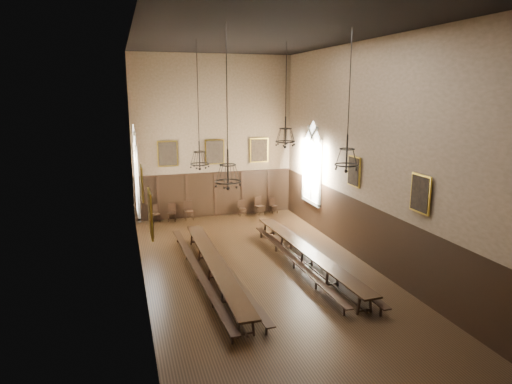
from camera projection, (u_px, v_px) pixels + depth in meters
name	position (u px, v px, depth m)	size (l,w,h in m)	color
floor	(262.00, 274.00, 17.94)	(9.00, 18.00, 0.02)	black
ceiling	(263.00, 33.00, 15.98)	(9.00, 18.00, 0.02)	black
wall_back	(214.00, 137.00, 25.38)	(9.00, 0.02, 9.00)	#866C52
wall_front	(408.00, 229.00, 8.54)	(9.00, 0.02, 9.00)	#866C52
wall_left	(138.00, 166.00, 15.69)	(0.02, 18.00, 9.00)	#866C52
wall_right	(370.00, 156.00, 18.23)	(0.02, 18.00, 9.00)	#866C52
wainscot_panelling	(262.00, 243.00, 17.67)	(9.00, 18.00, 2.50)	black
table_left	(215.00, 270.00, 17.28)	(0.68, 9.62, 0.75)	black
table_right	(307.00, 258.00, 18.61)	(1.10, 9.60, 0.75)	black
bench_left_outer	(198.00, 273.00, 17.24)	(0.69, 10.24, 0.46)	black
bench_left_inner	(224.00, 269.00, 17.62)	(0.76, 10.01, 0.45)	black
bench_right_inner	(294.00, 262.00, 18.41)	(0.44, 9.09, 0.41)	black
bench_right_outer	(322.00, 260.00, 18.60)	(0.34, 9.57, 0.43)	black
chair_0	(155.00, 217.00, 24.93)	(0.53, 0.53, 0.96)	black
chair_1	(172.00, 216.00, 25.12)	(0.51, 0.51, 0.98)	black
chair_2	(189.00, 214.00, 25.41)	(0.46, 0.46, 1.04)	black
chair_5	(242.00, 211.00, 26.23)	(0.39, 0.39, 0.88)	black
chair_6	(260.00, 209.00, 26.51)	(0.57, 0.57, 1.03)	black
chair_7	(273.00, 208.00, 26.85)	(0.47, 0.47, 0.88)	black
chandelier_back_left	(199.00, 155.00, 18.76)	(0.79, 0.79, 5.07)	black
chandelier_back_right	(285.00, 135.00, 19.20)	(0.85, 0.85, 4.22)	black
chandelier_front_left	(228.00, 171.00, 14.22)	(0.82, 0.82, 4.90)	black
chandelier_front_right	(347.00, 156.00, 15.35)	(0.83, 0.83, 4.56)	black
portrait_back_0	(168.00, 154.00, 24.70)	(1.10, 0.12, 1.40)	#B4922B
portrait_back_1	(215.00, 152.00, 25.44)	(1.10, 0.12, 1.40)	#B4922B
portrait_back_2	(259.00, 150.00, 26.17)	(1.10, 0.12, 1.40)	#B4922B
portrait_left_0	(142.00, 183.00, 16.84)	(0.12, 1.00, 1.30)	#B4922B
portrait_left_1	(150.00, 214.00, 12.63)	(0.12, 1.00, 1.30)	#B4922B
portrait_right_0	(354.00, 171.00, 19.30)	(0.12, 1.00, 1.30)	#B4922B
portrait_right_1	(420.00, 194.00, 15.10)	(0.12, 1.00, 1.30)	#B4922B
window_right	(312.00, 163.00, 23.59)	(0.20, 2.20, 4.60)	white
window_left	(136.00, 171.00, 21.09)	(0.20, 2.20, 4.60)	white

